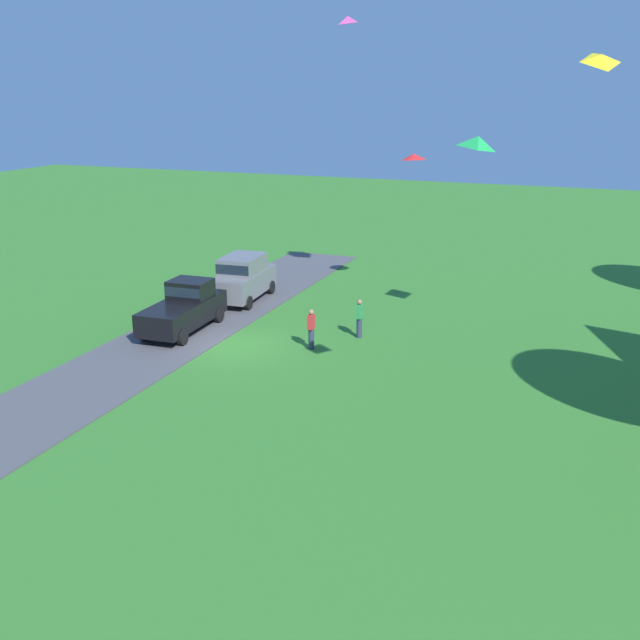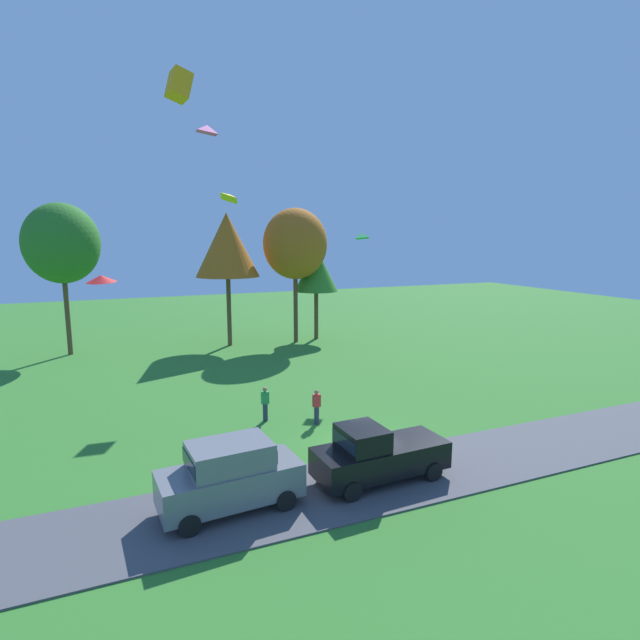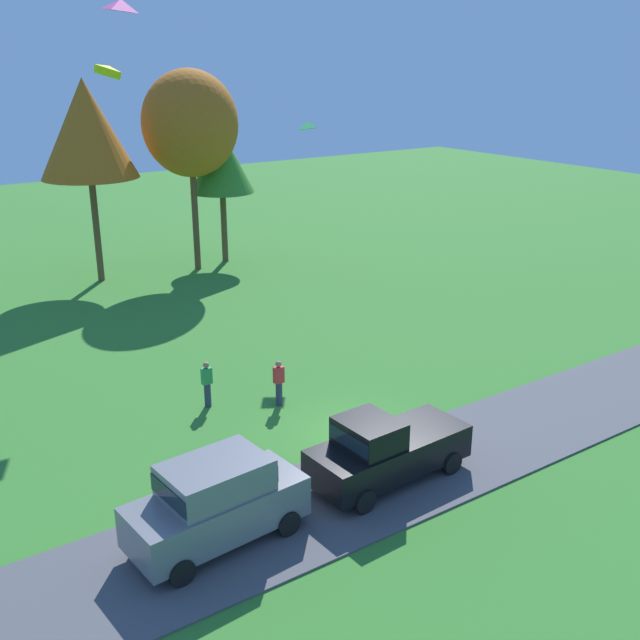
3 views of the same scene
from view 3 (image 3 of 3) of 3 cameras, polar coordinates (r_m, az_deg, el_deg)
The scene contains 12 objects.
ground_plane at distance 25.08m, azimuth 2.56°, elevation -8.76°, with size 120.00×120.00×0.00m, color #337528.
pavement_strip at distance 23.21m, azimuth 6.76°, elevation -11.31°, with size 36.00×4.40×0.06m, color #4C4C51.
car_suv_far_end at distance 19.59m, azimuth -7.91°, elevation -13.37°, with size 4.73×2.33×2.28m.
car_pickup_mid_row at distance 22.07m, azimuth 4.92°, elevation -9.75°, with size 5.08×2.22×2.14m.
person_watching_sky at distance 26.75m, azimuth -3.16°, elevation -4.79°, with size 0.36×0.24×1.71m.
person_beside_suv at distance 26.93m, azimuth -8.60°, elevation -4.82°, with size 0.36×0.24×1.71m.
tree_right_of_center at distance 42.17m, azimuth -17.37°, elevation 13.71°, with size 5.13×5.13×10.83m.
tree_left_of_center at distance 43.35m, azimuth -9.87°, elevation 14.51°, with size 5.33×5.33×11.26m.
tree_far_left at distance 45.09m, azimuth -7.54°, elevation 11.97°, with size 3.80×3.80×8.03m.
kite_diamond_high_right at distance 22.11m, azimuth -14.91°, elevation 22.18°, with size 1.07×0.72×0.30m, color #EA4C9E.
kite_diamond_topmost at distance 34.17m, azimuth -1.00°, elevation 14.63°, with size 0.90×0.78×0.34m, color green.
kite_diamond_high_left at distance 32.95m, azimuth -15.75°, elevation 17.90°, with size 1.06×1.06×0.28m, color yellow.
Camera 3 is at (-13.44, -17.54, 11.86)m, focal length 42.00 mm.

